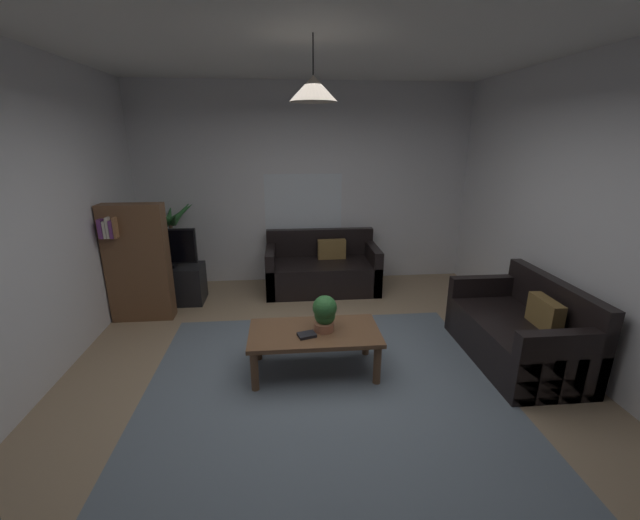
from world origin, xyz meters
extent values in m
cube|color=#9E8466|center=(0.00, 0.00, -0.01)|extent=(4.81, 5.38, 0.02)
cube|color=slate|center=(0.00, -0.20, 0.00)|extent=(3.13, 2.96, 0.01)
cube|color=silver|center=(0.00, 2.72, 1.42)|extent=(4.93, 0.06, 2.85)
cube|color=silver|center=(-2.43, 0.00, 1.42)|extent=(0.06, 5.38, 2.85)
cube|color=silver|center=(2.43, 0.00, 1.42)|extent=(0.06, 5.38, 2.85)
cube|color=white|center=(0.00, 0.00, 2.86)|extent=(4.81, 5.38, 0.02)
cube|color=white|center=(-0.03, 2.69, 1.14)|extent=(1.13, 0.01, 0.93)
cube|color=black|center=(0.20, 2.19, 0.21)|extent=(1.57, 0.80, 0.42)
cube|color=black|center=(0.20, 2.53, 0.62)|extent=(1.57, 0.12, 0.40)
cube|color=black|center=(-0.52, 2.19, 0.32)|extent=(0.12, 0.80, 0.64)
cube|color=black|center=(0.93, 2.19, 0.32)|extent=(0.12, 0.80, 0.64)
cube|color=brown|center=(0.36, 2.35, 0.56)|extent=(0.40, 0.13, 0.28)
cube|color=black|center=(1.90, 0.17, 0.21)|extent=(0.80, 1.41, 0.42)
cube|color=black|center=(2.24, 0.17, 0.62)|extent=(0.12, 1.41, 0.40)
cube|color=black|center=(1.90, 0.81, 0.32)|extent=(0.80, 0.12, 0.64)
cube|color=black|center=(1.90, -0.48, 0.32)|extent=(0.80, 0.12, 0.64)
cube|color=brown|center=(2.06, 0.02, 0.56)|extent=(0.13, 0.40, 0.28)
cube|color=brown|center=(-0.07, 0.15, 0.40)|extent=(1.20, 0.62, 0.04)
cylinder|color=brown|center=(-0.61, -0.10, 0.19)|extent=(0.07, 0.07, 0.38)
cylinder|color=brown|center=(0.47, -0.10, 0.19)|extent=(0.07, 0.07, 0.38)
cylinder|color=brown|center=(-0.61, 0.40, 0.19)|extent=(0.07, 0.07, 0.38)
cylinder|color=brown|center=(0.47, 0.40, 0.19)|extent=(0.07, 0.07, 0.38)
cube|color=black|center=(-0.14, 0.05, 0.43)|extent=(0.18, 0.15, 0.03)
cube|color=black|center=(0.05, 0.18, 0.43)|extent=(0.15, 0.15, 0.02)
cylinder|color=#B77051|center=(0.02, 0.15, 0.46)|extent=(0.18, 0.18, 0.08)
sphere|color=#2D6B33|center=(0.03, 0.17, 0.56)|extent=(0.19, 0.19, 0.19)
sphere|color=#2D6B33|center=(0.03, 0.16, 0.64)|extent=(0.22, 0.22, 0.22)
cube|color=black|center=(-1.85, 1.94, 0.25)|extent=(0.90, 0.44, 0.50)
cube|color=black|center=(-1.85, 1.92, 0.78)|extent=(0.81, 0.05, 0.46)
cube|color=black|center=(-1.85, 1.90, 0.78)|extent=(0.77, 0.00, 0.42)
cube|color=black|center=(-1.85, 1.92, 0.52)|extent=(0.24, 0.16, 0.04)
cylinder|color=brown|center=(-1.87, 2.36, 0.15)|extent=(0.32, 0.32, 0.30)
cylinder|color=brown|center=(-1.87, 2.36, 0.65)|extent=(0.05, 0.05, 0.70)
cone|color=#2D6B33|center=(-1.71, 2.39, 1.12)|extent=(0.39, 0.17, 0.33)
cone|color=#2D6B33|center=(-1.75, 2.54, 1.10)|extent=(0.30, 0.45, 0.35)
cone|color=#2D6B33|center=(-1.92, 2.55, 1.08)|extent=(0.17, 0.42, 0.27)
cone|color=#2D6B33|center=(-2.07, 2.52, 1.08)|extent=(0.44, 0.45, 0.33)
cone|color=#2D6B33|center=(-2.04, 2.24, 1.07)|extent=(0.39, 0.36, 0.29)
cone|color=#2D6B33|center=(-1.90, 2.20, 1.10)|extent=(0.15, 0.37, 0.29)
cone|color=#2D6B33|center=(-1.77, 2.23, 1.07)|extent=(0.25, 0.35, 0.28)
cube|color=brown|center=(-2.03, 1.47, 0.70)|extent=(0.70, 0.22, 1.40)
cube|color=#72387F|center=(-2.31, 1.35, 1.16)|extent=(0.05, 0.16, 0.21)
cube|color=beige|center=(-2.27, 1.35, 1.15)|extent=(0.03, 0.16, 0.19)
cube|color=beige|center=(-2.24, 1.35, 1.17)|extent=(0.03, 0.16, 0.23)
cube|color=#72387F|center=(-2.20, 1.35, 1.15)|extent=(0.04, 0.16, 0.20)
cube|color=#99663F|center=(-2.16, 1.35, 1.16)|extent=(0.03, 0.16, 0.23)
cylinder|color=black|center=(-0.07, 0.15, 2.71)|extent=(0.01, 0.01, 0.28)
cone|color=beige|center=(-0.07, 0.15, 2.47)|extent=(0.37, 0.37, 0.19)
camera|label=1|loc=(-0.31, -3.10, 2.13)|focal=22.15mm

